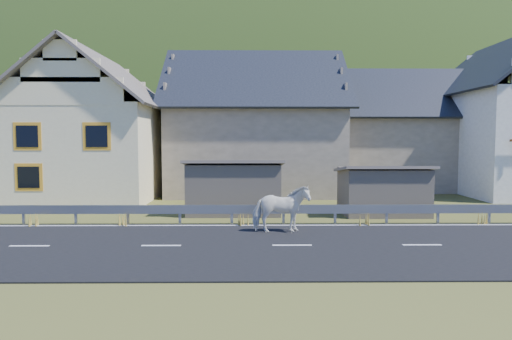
{
  "coord_description": "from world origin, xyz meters",
  "views": [
    {
      "loc": [
        -1.26,
        -13.73,
        3.31
      ],
      "look_at": [
        -1.06,
        4.23,
        2.06
      ],
      "focal_mm": 32.0,
      "sensor_mm": 36.0,
      "label": 1
    }
  ],
  "objects": [
    {
      "name": "ground",
      "position": [
        0.0,
        0.0,
        0.0
      ],
      "size": [
        160.0,
        160.0,
        0.0
      ],
      "primitive_type": "plane",
      "color": "#3C401B",
      "rests_on": "ground"
    },
    {
      "name": "road",
      "position": [
        0.0,
        0.0,
        0.02
      ],
      "size": [
        60.0,
        7.0,
        0.04
      ],
      "primitive_type": "cube",
      "color": "black",
      "rests_on": "ground"
    },
    {
      "name": "lane_markings",
      "position": [
        0.0,
        0.0,
        0.04
      ],
      "size": [
        60.0,
        6.6,
        0.01
      ],
      "primitive_type": "cube",
      "color": "silver",
      "rests_on": "road"
    },
    {
      "name": "guardrail",
      "position": [
        -0.0,
        3.68,
        0.56
      ],
      "size": [
        28.1,
        0.09,
        0.75
      ],
      "color": "#93969B",
      "rests_on": "ground"
    },
    {
      "name": "shed_left",
      "position": [
        -2.0,
        6.5,
        1.1
      ],
      "size": [
        4.3,
        3.3,
        2.4
      ],
      "primitive_type": "cube",
      "color": "#665A4D",
      "rests_on": "ground"
    },
    {
      "name": "shed_right",
      "position": [
        4.5,
        6.0,
        1.0
      ],
      "size": [
        3.8,
        2.9,
        2.2
      ],
      "primitive_type": "cube",
      "color": "#665A4D",
      "rests_on": "ground"
    },
    {
      "name": "house_cream",
      "position": [
        -10.0,
        12.0,
        4.36
      ],
      "size": [
        7.8,
        9.8,
        8.3
      ],
      "color": "#FFF2BB",
      "rests_on": "ground"
    },
    {
      "name": "house_stone_a",
      "position": [
        -1.0,
        15.0,
        4.63
      ],
      "size": [
        10.8,
        9.8,
        8.9
      ],
      "color": "gray",
      "rests_on": "ground"
    },
    {
      "name": "house_stone_b",
      "position": [
        9.0,
        17.0,
        4.24
      ],
      "size": [
        9.8,
        8.8,
        8.1
      ],
      "color": "gray",
      "rests_on": "ground"
    },
    {
      "name": "mountain",
      "position": [
        5.0,
        180.0,
        -20.0
      ],
      "size": [
        440.0,
        280.0,
        260.0
      ],
      "primitive_type": "ellipsoid",
      "color": "#1C370E",
      "rests_on": "ground"
    },
    {
      "name": "conifer_patch",
      "position": [
        -55.0,
        110.0,
        6.0
      ],
      "size": [
        76.0,
        50.0,
        28.0
      ],
      "primitive_type": "ellipsoid",
      "color": "black",
      "rests_on": "ground"
    },
    {
      "name": "horse",
      "position": [
        -0.21,
        1.95,
        0.86
      ],
      "size": [
        1.08,
        2.03,
        1.65
      ],
      "primitive_type": "imported",
      "rotation": [
        0.0,
        0.0,
        1.67
      ],
      "color": "white",
      "rests_on": "road"
    }
  ]
}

